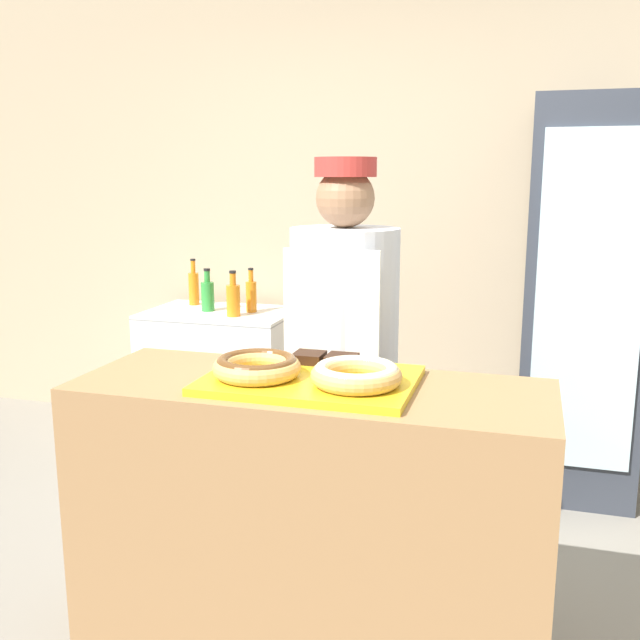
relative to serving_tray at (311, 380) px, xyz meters
name	(u,v)px	position (x,y,z in m)	size (l,w,h in m)	color
wall_back	(420,217)	(0.00, 2.13, 0.38)	(8.00, 0.06, 2.70)	tan
display_counter	(311,529)	(0.00, 0.00, -0.49)	(1.46, 0.54, 0.96)	#997047
serving_tray	(311,380)	(0.00, 0.00, 0.00)	(0.63, 0.45, 0.02)	yellow
donut_chocolate_glaze	(257,366)	(-0.16, -0.05, 0.05)	(0.27, 0.27, 0.06)	tan
donut_light_glaze	(356,374)	(0.16, -0.05, 0.05)	(0.27, 0.27, 0.06)	tan
brownie_back_left	(309,357)	(-0.06, 0.16, 0.03)	(0.10, 0.10, 0.03)	black
brownie_back_right	(342,360)	(0.06, 0.16, 0.03)	(0.10, 0.10, 0.03)	black
baker_person	(344,369)	(-0.04, 0.54, -0.11)	(0.41, 0.41, 1.65)	#4C4C51
beverage_fridge	(583,300)	(0.88, 1.73, 0.00)	(0.56, 0.70, 1.95)	#333842
chest_freezer	(221,378)	(-1.09, 1.73, -0.56)	(0.84, 0.57, 0.81)	white
bottle_orange	(251,295)	(-0.90, 1.76, -0.06)	(0.06, 0.06, 0.25)	orange
bottle_orange_b	(233,299)	(-0.95, 1.62, -0.06)	(0.08, 0.08, 0.26)	orange
bottle_green	(208,295)	(-1.16, 1.72, -0.07)	(0.08, 0.08, 0.25)	#2D8C38
bottle_orange_b_b	(194,287)	(-1.33, 1.88, -0.05)	(0.06, 0.06, 0.28)	orange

